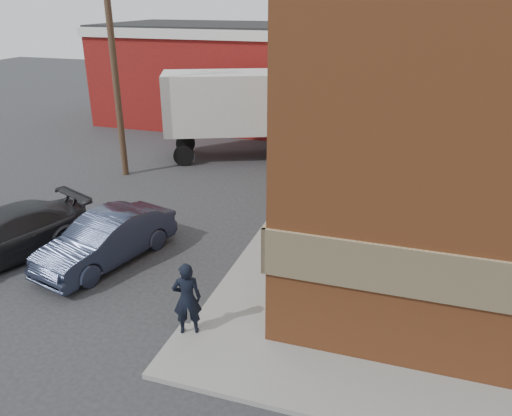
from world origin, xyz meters
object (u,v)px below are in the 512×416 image
Objects in this scene: warehouse at (243,74)px; suv_b at (3,236)px; sedan at (107,239)px; man at (187,298)px; utility_pole at (114,59)px; box_truck at (249,109)px.

warehouse reaches higher than suv_b.
sedan is 0.87× the size of suv_b.
suv_b is at bearing -38.03° from man.
warehouse is 1.81× the size of utility_pole.
man is 6.76m from suv_b.
warehouse is 3.81× the size of sedan.
utility_pole is 8.74m from sedan.
suv_b is (-2.91, -0.77, 0.01)m from sedan.
suv_b is at bearing -150.64° from sedan.
utility_pole is at bearing -159.46° from box_truck.
man is at bearing 9.17° from suv_b.
box_truck is (4.21, 4.03, -2.48)m from utility_pole.
sedan is at bearing 38.05° from suv_b.
sedan is 3.01m from suv_b.
box_truck reaches higher than sedan.
warehouse is 1.98× the size of box_truck.
sedan is (-3.64, 2.41, -0.27)m from man.
sedan is (2.16, -17.84, -2.11)m from warehouse.
utility_pole reaches higher than box_truck.
warehouse is 11.27m from utility_pole.
man is (7.30, -9.25, -3.77)m from utility_pole.
warehouse reaches higher than box_truck.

